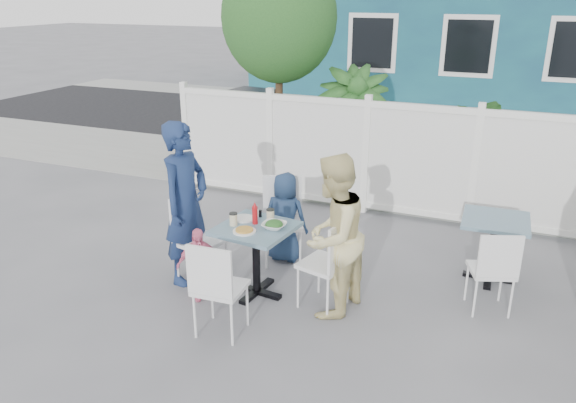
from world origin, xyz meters
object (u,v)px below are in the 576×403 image
at_px(utility_cabinet, 254,129).
at_px(woman, 333,236).
at_px(chair_left, 195,232).
at_px(toddler, 198,264).
at_px(spare_table, 494,233).
at_px(boy, 285,217).
at_px(man, 186,203).
at_px(main_table, 256,242).
at_px(chair_near, 216,283).
at_px(chair_right, 331,258).
at_px(chair_back, 283,213).

xyz_separation_m(utility_cabinet, woman, (2.92, -4.30, 0.16)).
xyz_separation_m(chair_left, toddler, (0.24, -0.33, -0.18)).
distance_m(utility_cabinet, spare_table, 5.27).
bearing_deg(boy, man, 44.55).
relative_size(main_table, chair_left, 0.82).
xyz_separation_m(main_table, toddler, (-0.50, -0.31, -0.20)).
xyz_separation_m(chair_near, boy, (-0.05, 1.70, -0.02)).
bearing_deg(utility_cabinet, chair_right, -48.64).
bearing_deg(chair_near, utility_cabinet, 109.06).
xyz_separation_m(boy, toddler, (-0.47, -1.16, -0.14)).
distance_m(chair_near, toddler, 0.76).
relative_size(spare_table, chair_back, 0.72).
bearing_deg(toddler, main_table, -17.09).
bearing_deg(main_table, chair_right, 0.98).
bearing_deg(chair_back, toddler, 45.53).
relative_size(boy, toddler, 1.37).
bearing_deg(chair_near, woman, 42.08).
relative_size(chair_back, man, 0.57).
relative_size(utility_cabinet, chair_left, 1.31).
bearing_deg(spare_table, chair_left, -157.38).
bearing_deg(woman, toddler, -67.06).
xyz_separation_m(spare_table, chair_right, (-1.42, -1.24, -0.00)).
bearing_deg(chair_left, utility_cabinet, -150.71).
xyz_separation_m(chair_back, man, (-0.75, -0.84, 0.30)).
relative_size(chair_right, man, 0.54).
bearing_deg(utility_cabinet, chair_near, -60.46).
height_order(chair_left, woman, woman).
height_order(utility_cabinet, chair_left, utility_cabinet).
xyz_separation_m(man, boy, (0.79, 0.83, -0.35)).
bearing_deg(woman, chair_near, -33.90).
relative_size(woman, boy, 1.51).
relative_size(spare_table, toddler, 0.93).
relative_size(utility_cabinet, boy, 1.21).
bearing_deg(toddler, boy, 19.29).
relative_size(chair_near, boy, 0.89).
relative_size(man, toddler, 2.27).
bearing_deg(chair_right, woman, -135.04).
height_order(main_table, chair_left, chair_left).
relative_size(spare_table, man, 0.41).
bearing_deg(man, woman, -87.67).
bearing_deg(main_table, chair_near, -89.23).
relative_size(chair_back, woman, 0.62).
distance_m(spare_table, man, 3.31).
bearing_deg(boy, woman, 132.54).
distance_m(chair_near, man, 1.25).
distance_m(utility_cabinet, chair_right, 5.16).
height_order(utility_cabinet, chair_near, utility_cabinet).
bearing_deg(chair_right, utility_cabinet, 48.75).
bearing_deg(woman, chair_left, -80.95).
xyz_separation_m(chair_near, toddler, (-0.51, 0.53, -0.16)).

